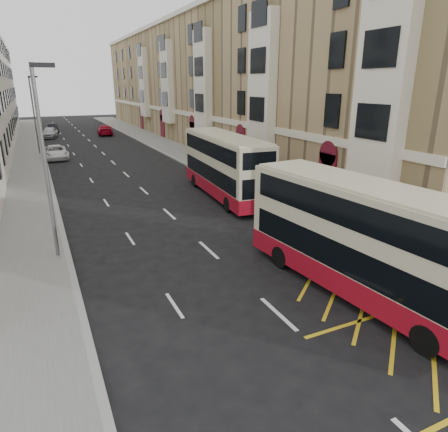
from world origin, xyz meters
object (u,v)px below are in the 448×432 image
double_decker_rear (225,166)px  car_dark (52,128)px  car_silver (50,133)px  street_lamp_far (34,111)px  street_lamp_near (45,154)px  pedestrian_mid (447,236)px  car_red (105,130)px  white_van (56,152)px  double_decker_front (366,241)px

double_decker_rear → car_dark: bearing=104.6°
double_decker_rear → car_silver: (-9.30, 38.67, -1.36)m
street_lamp_far → car_dark: street_lamp_far is taller
street_lamp_near → pedestrian_mid: street_lamp_near is taller
double_decker_rear → car_red: double_decker_rear is taller
street_lamp_near → car_silver: bearing=87.8°
street_lamp_near → car_dark: bearing=87.3°
pedestrian_mid → car_silver: bearing=109.9°
white_van → street_lamp_near: bearing=-94.3°
double_decker_front → double_decker_rear: double_decker_rear is taller
street_lamp_near → double_decker_rear: (11.00, 6.10, -2.51)m
double_decker_rear → car_silver: double_decker_rear is taller
car_dark → car_red: bearing=-45.7°
double_decker_front → pedestrian_mid: double_decker_front is taller
double_decker_front → car_silver: 53.56m
pedestrian_mid → car_silver: (-13.83, 51.99, -0.26)m
street_lamp_near → car_red: street_lamp_near is taller
double_decker_front → car_red: size_ratio=2.05×
car_silver → pedestrian_mid: bearing=-64.9°
street_lamp_near → car_silver: 44.96m
double_decker_front → car_silver: bearing=93.4°
white_van → car_red: size_ratio=0.95×
street_lamp_near → double_decker_front: street_lamp_near is taller
double_decker_rear → pedestrian_mid: double_decker_rear is taller
street_lamp_far → white_van: size_ratio=1.63×
double_decker_front → car_silver: (-8.05, 52.94, -1.34)m
street_lamp_near → double_decker_front: 12.97m
white_van → car_red: car_red is taller
white_van → car_red: bearing=65.5°
car_silver → car_red: car_silver is taller
pedestrian_mid → double_decker_front: bearing=-165.7°
double_decker_front → car_dark: size_ratio=2.55×
double_decker_front → pedestrian_mid: bearing=4.1°
double_decker_front → white_van: bearing=98.2°
street_lamp_far → double_decker_front: bearing=-75.7°
double_decker_front → car_dark: double_decker_front is taller
car_red → double_decker_rear: bearing=98.3°
car_silver → white_van: bearing=-80.7°
street_lamp_near → car_silver: size_ratio=1.77×
street_lamp_near → car_dark: (2.41, 51.76, -3.95)m
street_lamp_far → car_silver: size_ratio=1.77×
car_silver → car_red: (7.69, 0.34, -0.02)m
car_dark → white_van: bearing=-94.3°
street_lamp_far → car_red: street_lamp_far is taller
double_decker_rear → car_red: 39.06m
pedestrian_mid → car_dark: pedestrian_mid is taller
pedestrian_mid → car_silver: size_ratio=0.39×
pedestrian_mid → car_red: size_ratio=0.34×
double_decker_rear → pedestrian_mid: size_ratio=6.02×
pedestrian_mid → car_red: 52.69m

